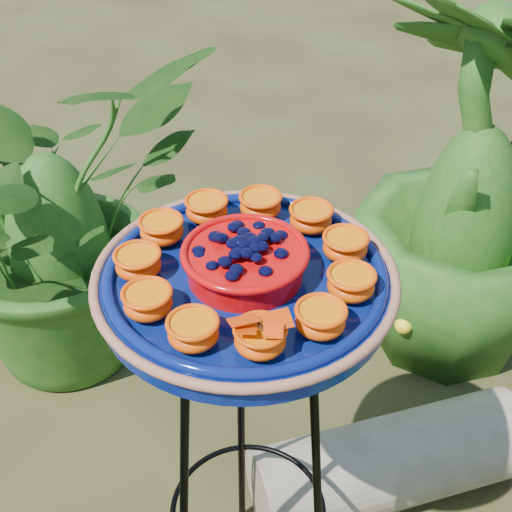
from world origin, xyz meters
name	(u,v)px	position (x,y,z in m)	size (l,w,h in m)	color
tripod_stand	(247,438)	(-0.07, -0.12, 0.53)	(0.35, 0.36, 0.87)	black
feeder_dish	(245,276)	(-0.07, -0.12, 0.91)	(0.49, 0.49, 0.10)	#071556
driftwood_log	(390,462)	(0.28, 0.13, 0.11)	(0.23, 0.23, 0.68)	tan
shrub_back_left	(53,213)	(-0.62, 0.68, 0.48)	(0.86, 0.74, 0.95)	#174C14
shrub_back_right	(473,187)	(0.53, 0.70, 0.55)	(0.62, 0.62, 1.11)	#174C14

